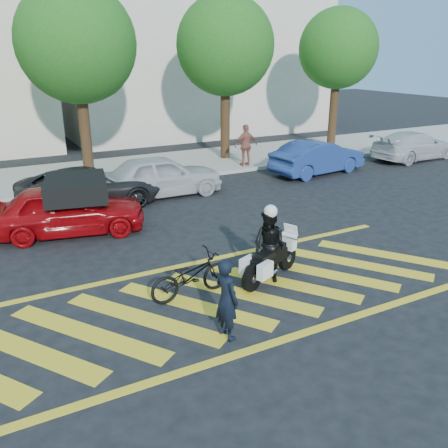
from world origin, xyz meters
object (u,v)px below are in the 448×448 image
officer_bike (227,299)px  parked_mid_right (161,176)px  officer_moto (269,246)px  parked_right (318,157)px  red_convertible (67,209)px  bicycle (191,275)px  parked_mid_left (90,187)px  police_motorcycle (270,260)px  parked_far_right (414,146)px

officer_bike → parked_mid_right: (2.20, 9.11, -0.03)m
officer_moto → parked_right: officer_moto is taller
parked_mid_right → red_convertible: bearing=123.8°
officer_moto → parked_mid_right: bearing=155.2°
red_convertible → parked_right: (10.81, 2.35, -0.01)m
bicycle → officer_moto: (1.89, -0.12, 0.35)m
parked_right → red_convertible: bearing=94.8°
bicycle → parked_mid_left: parked_mid_left is taller
bicycle → parked_mid_left: 7.41m
officer_moto → parked_right: bearing=112.8°
parked_mid_left → parked_right: 9.64m
police_motorcycle → officer_moto: (-0.02, 0.01, 0.35)m
bicycle → police_motorcycle: 1.91m
officer_bike → red_convertible: bearing=3.9°
officer_bike → parked_far_right: officer_bike is taller
officer_bike → police_motorcycle: (1.96, 1.58, -0.29)m
red_convertible → parked_mid_left: size_ratio=0.91×
bicycle → red_convertible: (-1.57, 5.05, 0.24)m
bicycle → police_motorcycle: bicycle is taller
police_motorcycle → parked_mid_left: (-2.31, 7.54, 0.17)m
bicycle → police_motorcycle: bearing=-98.8°
parked_far_right → bicycle: bearing=112.9°
parked_right → parked_mid_left: bearing=82.6°
parked_right → police_motorcycle: bearing=128.4°
parked_mid_right → parked_far_right: (13.03, 0.13, -0.08)m
parked_far_right → parked_mid_right: bearing=87.1°
red_convertible → parked_mid_right: size_ratio=0.97×
red_convertible → parked_mid_right: parked_mid_right is taller
police_motorcycle → officer_moto: 0.35m
parked_mid_left → parked_mid_right: (2.55, -0.00, 0.09)m
officer_moto → parked_mid_right: (0.26, 7.52, -0.08)m
officer_bike → parked_mid_right: bearing=-22.4°
parked_far_right → parked_mid_left: bearing=87.0°
officer_moto → parked_far_right: (13.29, 7.65, -0.16)m
officer_bike → bicycle: (0.05, 1.71, -0.29)m
parked_far_right → red_convertible: bearing=94.9°
police_motorcycle → parked_right: size_ratio=0.44×
police_motorcycle → parked_mid_left: size_ratio=0.40×
red_convertible → parked_mid_left: 2.63m
parked_right → officer_bike: bearing=127.0°
bicycle → red_convertible: bearing=12.6°
parked_mid_right → officer_moto: bearing=179.5°
officer_bike → parked_mid_left: size_ratio=0.33×
red_convertible → parked_right: red_convertible is taller
officer_moto → parked_mid_left: 7.87m
officer_bike → parked_right: 13.02m
bicycle → parked_mid_right: parked_mid_right is taller
bicycle → officer_moto: officer_moto is taller
officer_bike → bicycle: officer_bike is taller
parked_mid_right → parked_right: parked_mid_right is taller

